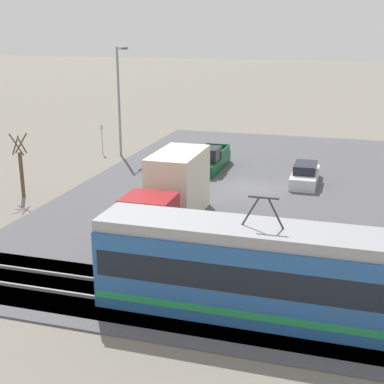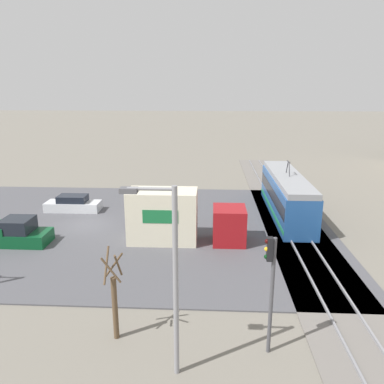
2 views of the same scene
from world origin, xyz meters
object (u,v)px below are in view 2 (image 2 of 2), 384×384
object	(u,v)px
street_tree	(114,299)
light_rail_tram	(286,195)
pickup_truck	(9,234)
traffic_light_pole	(271,280)
street_lamp_near_crossing	(169,270)
sedan_car_0	(73,204)
box_truck	(179,218)

from	to	relation	value
street_tree	light_rail_tram	bearing A→B (deg)	148.43
pickup_truck	traffic_light_pole	distance (m)	19.58
traffic_light_pole	street_lamp_near_crossing	size ratio (longest dim) A/B	0.68
sedan_car_0	street_lamp_near_crossing	distance (m)	22.25
traffic_light_pole	sedan_car_0	bearing A→B (deg)	-140.49
box_truck	street_tree	bearing A→B (deg)	-9.69
light_rail_tram	pickup_truck	size ratio (longest dim) A/B	2.13
box_truck	traffic_light_pole	xyz separation A→B (m)	(11.33, 4.62, 1.51)
box_truck	sedan_car_0	size ratio (longest dim) A/B	1.72
pickup_truck	box_truck	bearing A→B (deg)	94.94
street_lamp_near_crossing	box_truck	bearing A→B (deg)	-176.46
pickup_truck	light_rail_tram	bearing A→B (deg)	109.81
pickup_truck	sedan_car_0	xyz separation A→B (m)	(-7.43, 1.84, -0.12)
box_truck	street_tree	world-z (taller)	street_tree
pickup_truck	sedan_car_0	bearing A→B (deg)	166.10
box_truck	sedan_car_0	distance (m)	11.93
box_truck	street_tree	xyz separation A→B (m)	(10.75, -1.84, 0.10)
light_rail_tram	street_lamp_near_crossing	world-z (taller)	street_lamp_near_crossing
light_rail_tram	box_truck	xyz separation A→B (m)	(6.37, -8.69, 0.02)
light_rail_tram	pickup_truck	xyz separation A→B (m)	(7.39, -20.52, -1.00)
traffic_light_pole	street_lamp_near_crossing	xyz separation A→B (m)	(1.38, -3.84, 1.03)
street_tree	street_lamp_near_crossing	size ratio (longest dim) A/B	0.56
light_rail_tram	street_lamp_near_crossing	xyz separation A→B (m)	(19.08, -7.90, 2.56)
pickup_truck	street_lamp_near_crossing	bearing A→B (deg)	47.20
pickup_truck	sedan_car_0	world-z (taller)	pickup_truck
sedan_car_0	box_truck	bearing A→B (deg)	57.37
box_truck	street_tree	size ratio (longest dim) A/B	1.96
box_truck	pickup_truck	distance (m)	11.92
sedan_car_0	traffic_light_pole	xyz separation A→B (m)	(17.73, 14.62, 2.65)
pickup_truck	sedan_car_0	size ratio (longest dim) A/B	1.22
traffic_light_pole	light_rail_tram	bearing A→B (deg)	167.07
street_tree	street_lamp_near_crossing	xyz separation A→B (m)	(1.95, 2.62, 2.45)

